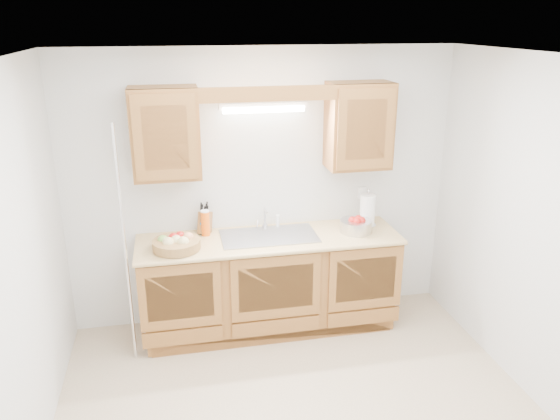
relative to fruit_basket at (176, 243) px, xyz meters
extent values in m
plane|color=#C2AD8C|center=(0.80, -1.09, -0.95)|extent=(3.50, 3.50, 0.00)
plane|color=white|center=(0.80, -1.09, 1.55)|extent=(3.50, 3.50, 0.00)
cube|color=silver|center=(0.80, 0.41, 0.30)|extent=(3.50, 0.02, 2.50)
cube|color=silver|center=(0.80, -2.59, 0.30)|extent=(3.50, 0.02, 2.50)
cube|color=silver|center=(-0.95, -1.09, 0.30)|extent=(0.02, 3.00, 2.50)
cube|color=silver|center=(2.55, -1.09, 0.30)|extent=(0.02, 3.00, 2.50)
cube|color=brown|center=(0.80, 0.11, -0.51)|extent=(2.20, 0.60, 0.86)
cube|color=tan|center=(0.80, 0.10, -0.07)|extent=(2.30, 0.63, 0.04)
cube|color=brown|center=(-0.03, 0.25, 0.87)|extent=(0.55, 0.33, 0.75)
cube|color=brown|center=(1.63, 0.25, 0.87)|extent=(0.55, 0.33, 0.75)
cube|color=brown|center=(0.80, 0.10, 1.19)|extent=(2.20, 0.05, 0.12)
cylinder|color=white|center=(0.80, 0.31, 1.03)|extent=(0.70, 0.05, 0.05)
cube|color=white|center=(0.80, 0.34, 1.06)|extent=(0.76, 0.06, 0.05)
cube|color=#9E9EA3|center=(0.80, 0.12, -0.05)|extent=(0.84, 0.46, 0.01)
cube|color=#9E9EA3|center=(0.59, 0.12, -0.13)|extent=(0.39, 0.40, 0.16)
cube|color=#9E9EA3|center=(1.01, 0.12, -0.13)|extent=(0.39, 0.40, 0.16)
cylinder|color=silver|center=(0.80, 0.32, -0.03)|extent=(0.06, 0.06, 0.04)
cylinder|color=silver|center=(0.80, 0.32, 0.05)|extent=(0.02, 0.02, 0.16)
cylinder|color=silver|center=(0.80, 0.27, 0.14)|extent=(0.02, 0.12, 0.02)
cylinder|color=white|center=(0.92, 0.32, 0.01)|extent=(0.03, 0.03, 0.12)
cylinder|color=silver|center=(-0.40, -0.15, 0.05)|extent=(0.03, 0.03, 2.00)
cube|color=white|center=(1.75, 0.41, 0.20)|extent=(0.08, 0.01, 0.12)
cylinder|color=#A17241|center=(0.00, 0.00, -0.01)|extent=(0.51, 0.51, 0.08)
sphere|color=#D8C67F|center=(-0.07, -0.05, 0.02)|extent=(0.10, 0.10, 0.10)
sphere|color=#D8C67F|center=(0.06, -0.06, 0.02)|extent=(0.10, 0.10, 0.10)
sphere|color=tan|center=(0.10, 0.04, 0.02)|extent=(0.09, 0.09, 0.09)
sphere|color=red|center=(-0.02, 0.06, 0.02)|extent=(0.09, 0.09, 0.09)
sphere|color=#72A53F|center=(-0.11, 0.03, 0.02)|extent=(0.09, 0.09, 0.09)
sphere|color=#D8C67F|center=(0.00, -0.01, 0.02)|extent=(0.10, 0.10, 0.10)
sphere|color=red|center=(0.03, 0.10, 0.02)|extent=(0.08, 0.08, 0.08)
cube|color=brown|center=(0.26, 0.32, 0.04)|extent=(0.15, 0.19, 0.22)
cylinder|color=black|center=(0.23, 0.30, 0.16)|extent=(0.03, 0.04, 0.08)
cylinder|color=black|center=(0.26, 0.30, 0.16)|extent=(0.03, 0.04, 0.08)
cylinder|color=black|center=(0.29, 0.30, 0.16)|extent=(0.03, 0.04, 0.08)
cylinder|color=black|center=(0.24, 0.34, 0.17)|extent=(0.03, 0.04, 0.08)
cylinder|color=black|center=(0.28, 0.34, 0.17)|extent=(0.03, 0.04, 0.08)
cylinder|color=black|center=(0.23, 0.36, 0.18)|extent=(0.03, 0.04, 0.08)
cylinder|color=black|center=(0.29, 0.36, 0.18)|extent=(0.03, 0.04, 0.08)
cylinder|color=#FC610E|center=(0.26, 0.26, 0.05)|extent=(0.09, 0.09, 0.22)
cylinder|color=white|center=(0.26, 0.26, 0.17)|extent=(0.08, 0.08, 0.01)
imported|color=#2572BA|center=(0.26, 0.30, 0.03)|extent=(0.09, 0.10, 0.17)
cube|color=#CC333F|center=(0.26, 0.35, -0.05)|extent=(0.12, 0.10, 0.01)
cube|color=green|center=(0.26, 0.35, -0.04)|extent=(0.12, 0.10, 0.02)
cylinder|color=silver|center=(1.74, 0.20, -0.05)|extent=(0.17, 0.17, 0.01)
cylinder|color=silver|center=(1.74, 0.20, 0.12)|extent=(0.02, 0.02, 0.34)
cylinder|color=white|center=(1.74, 0.20, 0.10)|extent=(0.15, 0.15, 0.29)
sphere|color=silver|center=(1.74, 0.20, 0.29)|extent=(0.02, 0.02, 0.02)
cylinder|color=silver|center=(1.58, 0.07, 0.00)|extent=(0.35, 0.35, 0.11)
sphere|color=red|center=(1.55, 0.07, 0.05)|extent=(0.08, 0.08, 0.08)
sphere|color=red|center=(1.62, 0.09, 0.05)|extent=(0.08, 0.08, 0.08)
sphere|color=red|center=(1.58, 0.04, 0.05)|extent=(0.08, 0.08, 0.08)
sphere|color=red|center=(1.63, 0.05, 0.05)|extent=(0.08, 0.08, 0.08)
camera|label=1|loc=(0.00, -4.25, 1.76)|focal=35.00mm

